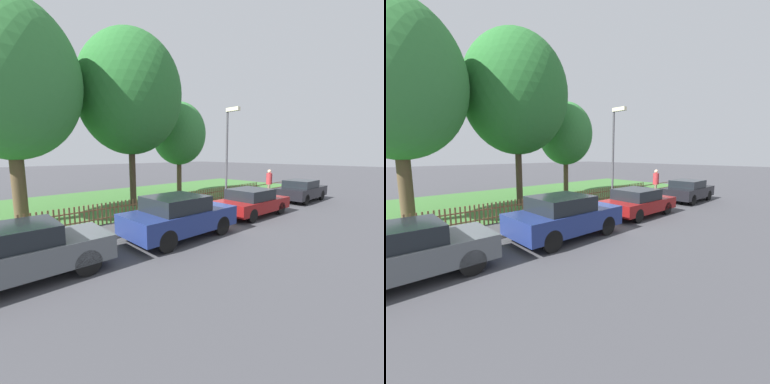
# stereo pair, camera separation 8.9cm
# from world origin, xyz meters

# --- Properties ---
(ground_plane) EXTENTS (120.00, 120.00, 0.00)m
(ground_plane) POSITION_xyz_m (0.00, 0.00, 0.00)
(ground_plane) COLOR #424247
(kerb_stone) EXTENTS (28.78, 0.20, 0.12)m
(kerb_stone) POSITION_xyz_m (0.00, 0.10, 0.06)
(kerb_stone) COLOR gray
(kerb_stone) RESTS_ON ground
(grass_strip) EXTENTS (28.78, 9.56, 0.01)m
(grass_strip) POSITION_xyz_m (0.00, 6.79, 0.01)
(grass_strip) COLOR #3D7033
(grass_strip) RESTS_ON ground
(park_fence) EXTENTS (28.78, 0.05, 0.89)m
(park_fence) POSITION_xyz_m (0.00, 2.02, 0.44)
(park_fence) COLOR brown
(park_fence) RESTS_ON ground
(parked_car_silver_hatchback) EXTENTS (3.74, 1.71, 1.31)m
(parked_car_silver_hatchback) POSITION_xyz_m (-7.50, -1.23, 0.68)
(parked_car_silver_hatchback) COLOR #51565B
(parked_car_silver_hatchback) RESTS_ON ground
(parked_car_black_saloon) EXTENTS (3.92, 1.90, 1.45)m
(parked_car_black_saloon) POSITION_xyz_m (-2.91, -1.29, 0.75)
(parked_car_black_saloon) COLOR navy
(parked_car_black_saloon) RESTS_ON ground
(parked_car_navy_estate) EXTENTS (3.75, 1.88, 1.25)m
(parked_car_navy_estate) POSITION_xyz_m (1.64, -1.18, 0.64)
(parked_car_navy_estate) COLOR maroon
(parked_car_navy_estate) RESTS_ON ground
(parked_car_red_compact) EXTENTS (3.82, 1.75, 1.29)m
(parked_car_red_compact) POSITION_xyz_m (6.97, -1.18, 0.67)
(parked_car_red_compact) COLOR black
(parked_car_red_compact) RESTS_ON ground
(covered_motorcycle) EXTENTS (1.84, 0.79, 1.02)m
(covered_motorcycle) POSITION_xyz_m (-0.55, 1.06, 0.62)
(covered_motorcycle) COLOR black
(covered_motorcycle) RESTS_ON ground
(tree_nearest_kerb) EXTENTS (5.27, 5.27, 8.66)m
(tree_nearest_kerb) POSITION_xyz_m (-6.52, 4.36, 5.61)
(tree_nearest_kerb) COLOR brown
(tree_nearest_kerb) RESTS_ON ground
(tree_behind_motorcycle) EXTENTS (5.44, 5.44, 9.06)m
(tree_behind_motorcycle) POSITION_xyz_m (-1.22, 4.59, 5.93)
(tree_behind_motorcycle) COLOR #473828
(tree_behind_motorcycle) RESTS_ON ground
(tree_mid_park) EXTENTS (3.71, 3.71, 6.36)m
(tree_mid_park) POSITION_xyz_m (3.29, 5.95, 4.21)
(tree_mid_park) COLOR brown
(tree_mid_park) RESTS_ON ground
(pedestrian_near_fence) EXTENTS (0.52, 0.52, 1.85)m
(pedestrian_near_fence) POSITION_xyz_m (6.53, 0.77, 1.05)
(pedestrian_near_fence) COLOR #7F6B51
(pedestrian_near_fence) RESTS_ON ground
(street_lamp) EXTENTS (0.20, 0.79, 5.15)m
(street_lamp) POSITION_xyz_m (2.15, 0.66, 3.29)
(street_lamp) COLOR #47474C
(street_lamp) RESTS_ON ground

